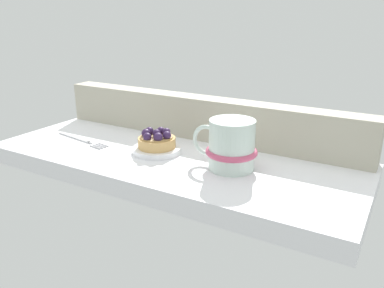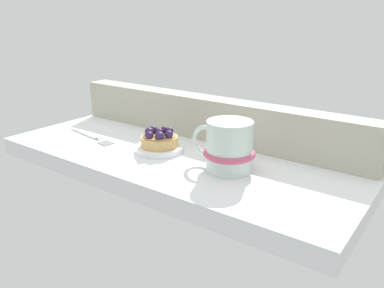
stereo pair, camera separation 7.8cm
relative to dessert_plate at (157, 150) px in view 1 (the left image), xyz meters
The scene contains 6 objects.
ground_plane 4.31cm from the dessert_plate, 11.23° to the left, with size 78.23×31.76×3.83cm, color white.
window_rail_back 14.85cm from the dessert_plate, 75.85° to the left, with size 76.67×5.58×9.72cm, color #B2AD99.
dessert_plate is the anchor object (origin of this frame).
raspberry_tart 2.23cm from the dessert_plate, 104.91° to the right, with size 7.96×7.96×3.92cm.
coffee_mug 17.71cm from the dessert_plate, ahead, with size 13.31×9.86×9.61cm.
dessert_fork 19.79cm from the dessert_plate, behind, with size 17.18×4.37×0.60cm.
Camera 1 is at (42.19, -64.48, 28.67)cm, focal length 36.48 mm.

